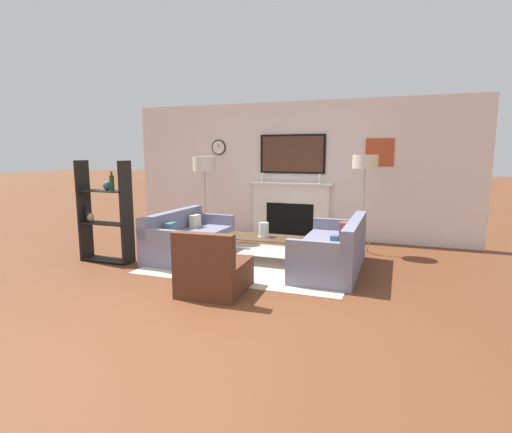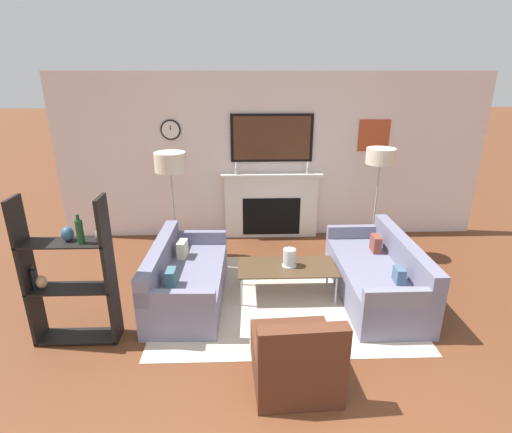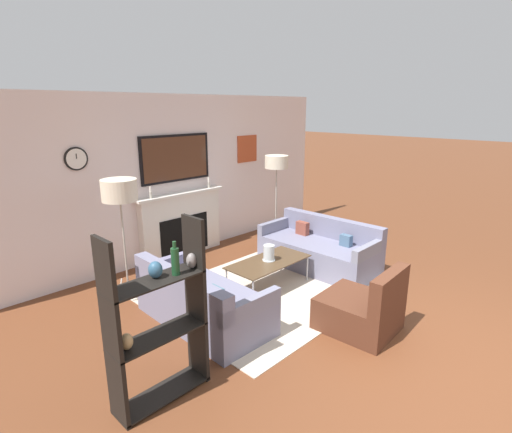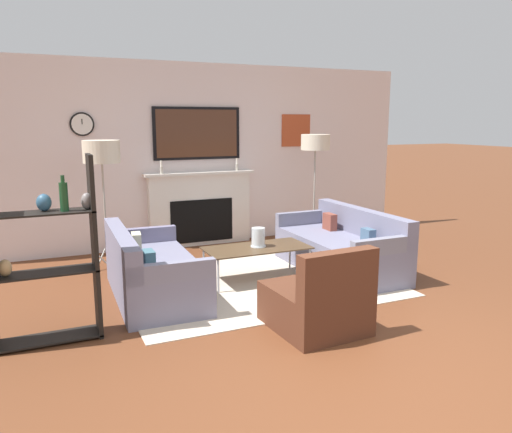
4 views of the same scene
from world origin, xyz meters
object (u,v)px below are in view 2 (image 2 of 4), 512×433
at_px(couch_left, 185,280).
at_px(shelf_unit, 69,273).
at_px(coffee_table, 287,268).
at_px(hurricane_candle, 289,258).
at_px(couch_right, 377,277).
at_px(floor_lamp_right, 381,158).
at_px(armchair, 295,360).
at_px(floor_lamp_left, 170,163).

xyz_separation_m(couch_left, shelf_unit, (-1.03, -0.74, 0.51)).
height_order(coffee_table, hurricane_candle, hurricane_candle).
bearing_deg(couch_right, floor_lamp_right, 76.09).
distance_m(armchair, floor_lamp_right, 3.30).
distance_m(floor_lamp_right, shelf_unit, 4.26).
height_order(couch_right, floor_lamp_left, floor_lamp_left).
bearing_deg(couch_left, shelf_unit, -144.37).
xyz_separation_m(hurricane_candle, floor_lamp_left, (-1.59, 1.10, 0.97)).
distance_m(couch_left, coffee_table, 1.27).
bearing_deg(shelf_unit, floor_lamp_right, 27.42).
distance_m(armchair, coffee_table, 1.54).
bearing_deg(couch_left, hurricane_candle, 4.21).
height_order(couch_right, hurricane_candle, couch_right).
xyz_separation_m(coffee_table, floor_lamp_right, (1.43, 1.12, 1.15)).
bearing_deg(floor_lamp_left, coffee_table, -35.62).
xyz_separation_m(armchair, floor_lamp_right, (1.51, 2.65, 1.28)).
distance_m(couch_right, coffee_table, 1.14).
bearing_deg(hurricane_candle, couch_left, -175.79).
height_order(couch_left, floor_lamp_left, floor_lamp_left).
height_order(armchair, coffee_table, armchair).
relative_size(couch_left, floor_lamp_right, 1.03).
bearing_deg(couch_right, couch_left, 179.99).
bearing_deg(floor_lamp_right, couch_left, -156.11).
height_order(hurricane_candle, floor_lamp_right, floor_lamp_right).
relative_size(couch_left, floor_lamp_left, 1.06).
distance_m(couch_right, floor_lamp_left, 3.18).
xyz_separation_m(hurricane_candle, shelf_unit, (-2.33, -0.84, 0.28)).
distance_m(hurricane_candle, shelf_unit, 2.49).
bearing_deg(hurricane_candle, floor_lamp_right, 38.12).
bearing_deg(armchair, coffee_table, 86.88).
bearing_deg(shelf_unit, couch_left, 35.63).
bearing_deg(coffee_table, couch_right, -3.76).
relative_size(couch_right, floor_lamp_left, 1.14).
height_order(coffee_table, shelf_unit, shelf_unit).
relative_size(couch_left, couch_right, 0.92).
relative_size(couch_left, coffee_table, 1.41).
bearing_deg(couch_left, floor_lamp_left, 103.88).
xyz_separation_m(floor_lamp_left, floor_lamp_right, (2.99, 0.00, 0.05)).
bearing_deg(couch_right, floor_lamp_left, 156.09).
relative_size(couch_right, shelf_unit, 1.18).
bearing_deg(floor_lamp_left, hurricane_candle, -34.63).
relative_size(armchair, floor_lamp_right, 0.52).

